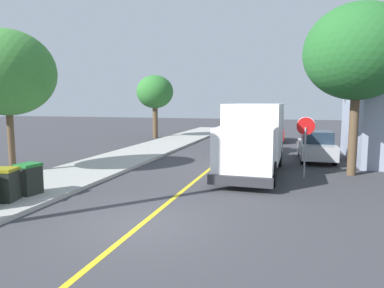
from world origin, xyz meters
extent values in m
plane|color=#38383D|center=(0.00, 0.00, 0.00)|extent=(120.00, 120.00, 0.00)
cube|color=#9E9E99|center=(-5.40, 4.00, 0.07)|extent=(3.60, 60.00, 0.15)
cube|color=gold|center=(0.00, 10.00, 0.00)|extent=(0.16, 56.00, 0.01)
cube|color=white|center=(2.15, 8.62, 1.90)|extent=(2.49, 5.04, 2.60)
cube|color=white|center=(2.09, 5.12, 1.45)|extent=(2.32, 2.04, 1.70)
cube|color=#1E2D3D|center=(2.07, 4.22, 1.82)|extent=(2.04, 0.12, 0.75)
cube|color=#2D2D33|center=(2.07, 4.04, 0.42)|extent=(2.40, 0.24, 0.36)
cylinder|color=black|center=(3.14, 5.30, 0.50)|extent=(0.32, 1.01, 1.00)
cylinder|color=black|center=(1.04, 5.34, 0.50)|extent=(0.32, 1.01, 1.00)
cylinder|color=black|center=(3.23, 9.85, 0.50)|extent=(0.32, 1.01, 1.00)
cylinder|color=black|center=(1.13, 9.89, 0.50)|extent=(0.32, 1.01, 1.00)
cube|color=silver|center=(1.92, 14.59, 0.65)|extent=(1.98, 4.47, 0.76)
cube|color=#1E2D3D|center=(1.92, 14.74, 1.35)|extent=(1.66, 1.86, 0.64)
cylinder|color=black|center=(2.65, 13.15, 0.32)|extent=(0.25, 0.65, 0.64)
cylinder|color=black|center=(1.07, 13.21, 0.32)|extent=(0.25, 0.65, 0.64)
cylinder|color=black|center=(2.77, 15.96, 0.32)|extent=(0.25, 0.65, 0.64)
cylinder|color=black|center=(1.19, 16.02, 0.32)|extent=(0.25, 0.65, 0.64)
cube|color=maroon|center=(2.35, 21.57, 0.65)|extent=(1.88, 4.43, 0.76)
cube|color=#1E2D3D|center=(2.35, 21.72, 1.35)|extent=(1.62, 1.83, 0.64)
cylinder|color=black|center=(3.17, 20.18, 0.32)|extent=(0.23, 0.64, 0.64)
cylinder|color=black|center=(1.59, 20.15, 0.32)|extent=(0.23, 0.64, 0.64)
cylinder|color=black|center=(3.11, 23.00, 0.32)|extent=(0.23, 0.64, 0.64)
cylinder|color=black|center=(1.53, 22.97, 0.32)|extent=(0.23, 0.64, 0.64)
cube|color=#B7B7BC|center=(5.20, 12.28, 0.65)|extent=(1.93, 4.45, 0.76)
cube|color=#1E2D3D|center=(5.20, 12.13, 1.35)|extent=(1.64, 1.85, 0.64)
cylinder|color=black|center=(4.37, 13.67, 0.32)|extent=(0.24, 0.65, 0.64)
cylinder|color=black|center=(5.95, 13.72, 0.32)|extent=(0.24, 0.65, 0.64)
cylinder|color=black|center=(4.45, 10.85, 0.32)|extent=(0.24, 0.65, 0.64)
cylinder|color=black|center=(6.03, 10.90, 0.32)|extent=(0.24, 0.65, 0.64)
cube|color=black|center=(-4.85, 0.40, 0.63)|extent=(0.75, 0.81, 0.96)
cube|color=olive|center=(-4.85, 0.40, 1.16)|extent=(0.79, 0.85, 0.10)
cylinder|color=black|center=(-4.58, 0.18, 0.20)|extent=(0.08, 0.11, 0.10)
cube|color=black|center=(-4.75, 1.30, 0.63)|extent=(0.70, 0.77, 0.96)
cube|color=#1E722D|center=(-4.75, 1.30, 1.16)|extent=(0.74, 0.81, 0.10)
cylinder|color=black|center=(-5.00, 1.06, 0.20)|extent=(0.08, 0.11, 0.10)
cylinder|color=black|center=(-4.58, 0.99, 0.20)|extent=(0.08, 0.11, 0.10)
cylinder|color=gray|center=(4.41, 7.40, 1.10)|extent=(0.08, 0.08, 2.20)
cylinder|color=red|center=(4.41, 7.43, 2.25)|extent=(0.76, 0.03, 0.76)
cylinder|color=white|center=(4.41, 7.45, 2.25)|extent=(0.80, 0.02, 0.80)
cube|color=brown|center=(7.12, 12.47, 1.05)|extent=(0.10, 1.00, 2.10)
cylinder|color=brown|center=(-8.20, 4.26, 1.40)|extent=(0.29, 0.29, 2.80)
ellipsoid|color=#387A33|center=(-8.20, 4.26, 4.56)|extent=(4.14, 4.14, 3.72)
cylinder|color=brown|center=(6.48, 8.52, 1.74)|extent=(0.39, 0.39, 3.48)
ellipsoid|color=#236028|center=(6.48, 8.52, 5.44)|extent=(4.62, 4.62, 4.15)
cylinder|color=brown|center=(-8.20, 21.41, 1.40)|extent=(0.46, 0.46, 2.80)
ellipsoid|color=#2D702D|center=(-8.20, 21.41, 4.21)|extent=(3.31, 3.31, 2.98)
camera|label=1|loc=(3.81, -8.40, 3.28)|focal=32.69mm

